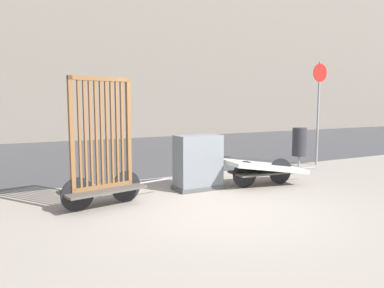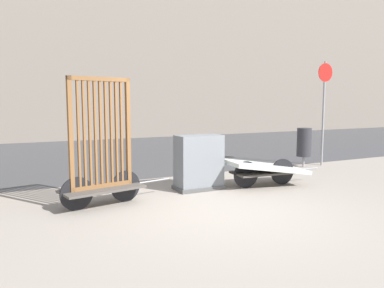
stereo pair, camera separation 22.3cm
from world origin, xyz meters
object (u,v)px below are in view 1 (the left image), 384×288
at_px(utility_cabinet, 198,164).
at_px(trash_bin, 299,142).
at_px(sign_post, 319,100).
at_px(bike_cart_with_bedframe, 103,162).
at_px(bike_cart_with_mattress, 263,168).

height_order(utility_cabinet, trash_bin, utility_cabinet).
xyz_separation_m(trash_bin, sign_post, (0.68, -0.01, 1.16)).
bearing_deg(bike_cart_with_bedframe, bike_cart_with_mattress, -11.87).
relative_size(bike_cart_with_bedframe, trash_bin, 2.04).
bearing_deg(bike_cart_with_mattress, utility_cabinet, 169.78).
xyz_separation_m(bike_cart_with_bedframe, utility_cabinet, (2.07, 0.37, -0.26)).
bearing_deg(trash_bin, utility_cabinet, -164.08).
relative_size(utility_cabinet, trash_bin, 1.04).
distance_m(bike_cart_with_mattress, trash_bin, 2.88).
relative_size(bike_cart_with_mattress, sign_post, 0.79).
height_order(trash_bin, sign_post, sign_post).
bearing_deg(sign_post, trash_bin, 179.44).
height_order(bike_cart_with_bedframe, trash_bin, bike_cart_with_bedframe).
height_order(bike_cart_with_bedframe, utility_cabinet, bike_cart_with_bedframe).
height_order(utility_cabinet, sign_post, sign_post).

